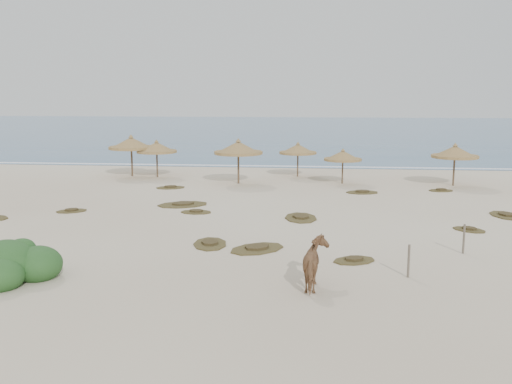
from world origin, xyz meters
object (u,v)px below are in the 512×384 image
palapa_0 (131,144)px  palapa_1 (157,148)px  horse (316,264)px  bush (7,265)px

palapa_0 → palapa_1: (2.06, -0.26, -0.27)m
palapa_0 → horse: size_ratio=2.08×
palapa_1 → bush: size_ratio=1.08×
bush → palapa_1: bearing=93.2°
palapa_0 → palapa_1: size_ratio=1.04×
horse → palapa_0: bearing=-60.0°
palapa_1 → bush: palapa_1 is taller
palapa_1 → horse: palapa_1 is taller
palapa_0 → bush: palapa_0 is taller
palapa_0 → bush: (3.41, -24.44, -1.97)m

